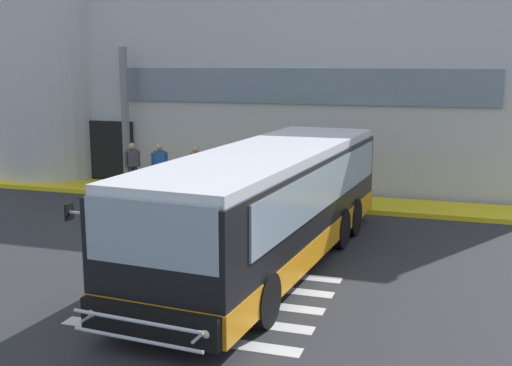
# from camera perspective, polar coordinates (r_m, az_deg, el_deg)

# --- Properties ---
(ground_plane) EXTENTS (80.00, 90.00, 0.02)m
(ground_plane) POSITION_cam_1_polar(r_m,az_deg,el_deg) (17.20, -4.81, -4.80)
(ground_plane) COLOR #2B2B2D
(ground_plane) RESTS_ON ground
(bay_paint_stripes) EXTENTS (4.40, 3.96, 0.01)m
(bay_paint_stripes) POSITION_cam_1_polar(r_m,az_deg,el_deg) (12.78, -3.70, -10.35)
(bay_paint_stripes) COLOR silver
(bay_paint_stripes) RESTS_ON ground
(terminal_building) EXTENTS (21.18, 13.80, 7.43)m
(terminal_building) POSITION_cam_1_polar(r_m,az_deg,el_deg) (27.79, 3.02, 8.97)
(terminal_building) COLOR #B7B7BC
(terminal_building) RESTS_ON ground
(boarding_curb) EXTENTS (23.38, 2.00, 0.15)m
(boarding_curb) POSITION_cam_1_polar(r_m,az_deg,el_deg) (21.55, 0.07, -1.31)
(boarding_curb) COLOR yellow
(boarding_curb) RESTS_ON ground
(entry_support_column) EXTENTS (0.28, 0.28, 5.00)m
(entry_support_column) POSITION_cam_1_polar(r_m,az_deg,el_deg) (23.81, -11.69, 5.89)
(entry_support_column) COLOR slate
(entry_support_column) RESTS_ON boarding_curb
(bus_main_foreground) EXTENTS (3.79, 10.88, 2.70)m
(bus_main_foreground) POSITION_cam_1_polar(r_m,az_deg,el_deg) (14.43, 1.17, -2.32)
(bus_main_foreground) COLOR black
(bus_main_foreground) RESTS_ON ground
(passenger_near_column) EXTENTS (0.41, 0.48, 1.68)m
(passenger_near_column) POSITION_cam_1_polar(r_m,az_deg,el_deg) (22.72, -11.05, 1.69)
(passenger_near_column) COLOR #2D2D33
(passenger_near_column) RESTS_ON boarding_curb
(passenger_by_doorway) EXTENTS (0.51, 0.39, 1.68)m
(passenger_by_doorway) POSITION_cam_1_polar(r_m,az_deg,el_deg) (22.34, -8.67, 1.62)
(passenger_by_doorway) COLOR #4C4233
(passenger_by_doorway) RESTS_ON boarding_curb
(passenger_at_curb_edge) EXTENTS (0.51, 0.51, 1.68)m
(passenger_at_curb_edge) POSITION_cam_1_polar(r_m,az_deg,el_deg) (21.61, -5.36, 1.48)
(passenger_at_curb_edge) COLOR #4C4233
(passenger_at_curb_edge) RESTS_ON boarding_curb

